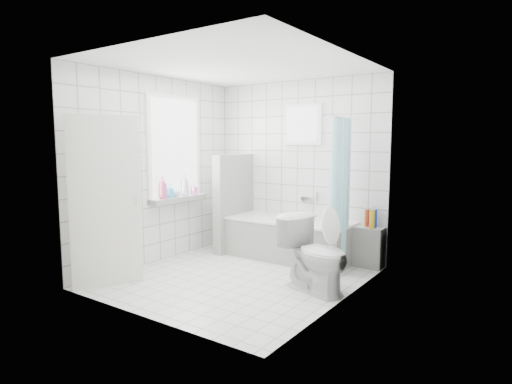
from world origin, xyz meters
The scene contains 19 objects.
ground centered at (0.00, 0.00, 0.00)m, with size 3.00×3.00×0.00m, color white.
ceiling centered at (0.00, 0.00, 2.60)m, with size 3.00×3.00×0.00m, color white.
wall_back centered at (0.00, 1.50, 1.30)m, with size 2.80×0.02×2.60m, color white.
wall_front centered at (0.00, -1.50, 1.30)m, with size 2.80×0.02×2.60m, color white.
wall_left centered at (-1.40, 0.00, 1.30)m, with size 0.02×3.00×2.60m, color white.
wall_right centered at (1.40, 0.00, 1.30)m, with size 0.02×3.00×2.60m, color white.
window_left centered at (-1.35, 0.30, 1.60)m, with size 0.01×0.90×1.40m, color white.
window_back centered at (0.10, 1.46, 1.95)m, with size 0.50×0.01×0.50m, color white.
window_sill centered at (-1.31, 0.30, 0.86)m, with size 0.18×1.02×0.08m, color white.
door centered at (-1.06, -1.13, 1.00)m, with size 0.04×0.80×2.00m, color silver.
bathtub centered at (0.09, 1.12, 0.29)m, with size 1.83×0.77×0.58m.
partition_wall centered at (-0.89, 1.07, 0.75)m, with size 0.15×0.85×1.50m, color white.
tiled_ledge centered at (1.18, 1.38, 0.28)m, with size 0.40×0.24×0.55m, color white.
toilet centered at (1.03, 0.10, 0.43)m, with size 0.48×0.84×0.86m, color white.
curtain_rod centered at (0.95, 1.10, 2.00)m, with size 0.02×0.02×0.80m, color silver.
shower_curtain centered at (0.95, 0.97, 1.10)m, with size 0.14×0.48×1.78m, color #47C4D1, non-canonical shape.
tub_faucet centered at (0.19, 1.46, 0.85)m, with size 0.18×0.06×0.06m, color silver.
sill_bottles centered at (-1.30, 0.24, 1.03)m, with size 0.17×0.75×0.32m.
ledge_bottles centered at (1.22, 1.36, 0.67)m, with size 0.18×0.18×0.26m.
Camera 1 is at (3.16, -4.16, 1.69)m, focal length 30.00 mm.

